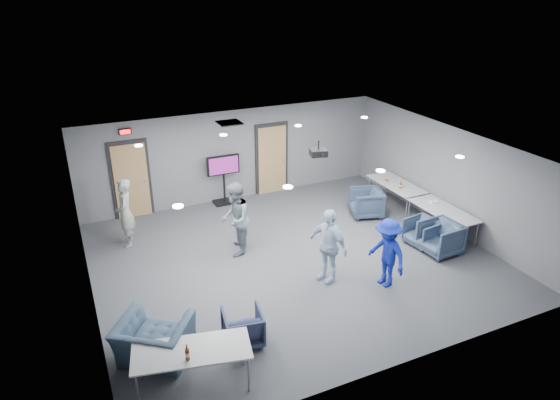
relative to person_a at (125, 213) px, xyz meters
name	(u,v)px	position (x,y,z in m)	size (l,w,h in m)	color
floor	(293,258)	(3.43, -2.32, -0.87)	(9.00, 9.00, 0.00)	#373A3E
ceiling	(294,150)	(3.43, -2.32, 1.83)	(9.00, 9.00, 0.00)	silver
wall_back	(234,155)	(3.43, 1.68, 0.48)	(9.00, 0.02, 2.70)	slate
wall_front	(402,301)	(3.43, -6.32, 0.48)	(9.00, 0.02, 2.70)	slate
wall_left	(85,247)	(-1.07, -2.32, 0.48)	(0.02, 8.00, 2.70)	slate
wall_right	(447,177)	(7.93, -2.32, 0.48)	(0.02, 8.00, 2.70)	slate
door_left	(131,180)	(0.43, 1.63, 0.20)	(1.06, 0.17, 2.24)	black
door_right	(272,159)	(4.63, 1.63, 0.20)	(1.06, 0.17, 2.24)	black
exit_sign	(125,132)	(0.43, 1.61, 1.58)	(0.32, 0.08, 0.16)	black
hvac_diffuser	(229,123)	(2.93, 0.48, 1.81)	(0.60, 0.60, 0.03)	black
downlights	(294,151)	(3.43, -2.32, 1.81)	(6.18, 3.78, 0.02)	white
person_a	(125,213)	(0.00, 0.00, 0.00)	(0.64, 0.42, 1.74)	#959895
person_b	(235,219)	(2.30, -1.50, 0.03)	(0.88, 0.68, 1.81)	slate
person_c	(328,245)	(3.73, -3.45, -0.02)	(1.00, 0.42, 1.70)	silver
person_d	(387,253)	(4.77, -4.15, -0.09)	(1.00, 0.58, 1.55)	#17289A
chair_right_a	(366,203)	(6.33, -1.04, -0.48)	(0.83, 0.85, 0.78)	#334158
chair_right_b	(422,232)	(6.67, -3.03, -0.53)	(0.72, 0.74, 0.68)	#37475F
chair_right_c	(440,238)	(6.78, -3.55, -0.48)	(0.84, 0.87, 0.79)	#37475F
chair_front_a	(243,327)	(1.30, -4.63, -0.54)	(0.70, 0.72, 0.66)	#313955
chair_front_b	(154,340)	(-0.25, -4.42, -0.48)	(1.20, 1.04, 0.78)	#394E63
table_right_a	(397,185)	(7.43, -0.94, -0.18)	(0.81, 1.95, 0.73)	#A7A9AC
table_right_b	(443,211)	(7.43, -2.84, -0.18)	(0.81, 1.95, 0.73)	#A7A9AC
table_front_left	(192,352)	(0.19, -5.32, -0.18)	(1.99, 1.16, 0.73)	#A7A9AC
bottle_front	(187,354)	(0.08, -5.50, -0.04)	(0.07, 0.07, 0.28)	#582A0F
bottle_right	(401,185)	(7.31, -1.24, -0.05)	(0.06, 0.06, 0.24)	#582A0F
snack_box	(386,180)	(7.28, -0.61, -0.12)	(0.16, 0.10, 0.03)	#CE4933
wrapper	(434,202)	(7.52, -2.40, -0.12)	(0.21, 0.14, 0.05)	white
tv_stand	(224,177)	(3.01, 1.43, -0.03)	(0.97, 0.46, 1.48)	black
projector	(319,152)	(4.28, -1.89, 1.53)	(0.45, 0.41, 0.37)	black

